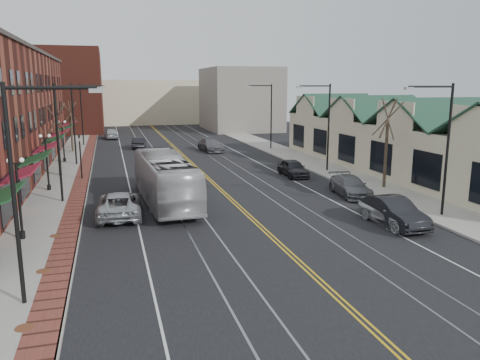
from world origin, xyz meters
TOP-DOWN VIEW (x-y plane):
  - ground at (0.00, 0.00)m, footprint 160.00×160.00m
  - sidewalk_left at (-12.00, 20.00)m, footprint 4.00×120.00m
  - sidewalk_right at (12.00, 20.00)m, footprint 4.00×120.00m
  - building_right at (18.00, 20.00)m, footprint 8.00×36.00m
  - backdrop_left at (-16.00, 70.00)m, footprint 14.00×18.00m
  - backdrop_mid at (0.00, 85.00)m, footprint 22.00×14.00m
  - backdrop_right at (15.00, 65.00)m, footprint 12.00×16.00m
  - streetlight_l_0 at (-11.05, 0.00)m, footprint 3.33×0.25m
  - streetlight_l_1 at (-11.05, 16.00)m, footprint 3.33×0.25m
  - streetlight_l_2 at (-11.05, 32.00)m, footprint 3.33×0.25m
  - streetlight_l_3 at (-11.05, 48.00)m, footprint 3.33×0.25m
  - streetlight_r_0 at (11.05, 6.00)m, footprint 3.33×0.25m
  - streetlight_r_1 at (11.05, 22.00)m, footprint 3.33×0.25m
  - streetlight_r_2 at (11.05, 38.00)m, footprint 3.33×0.25m
  - lamppost_l_1 at (-12.80, 8.00)m, footprint 0.84×0.28m
  - lamppost_l_2 at (-12.80, 20.00)m, footprint 0.84×0.28m
  - lamppost_l_3 at (-12.80, 34.00)m, footprint 0.84×0.28m
  - tree_left_near at (-12.50, 26.00)m, footprint 1.78×1.37m
  - tree_left_far at (-12.50, 42.00)m, footprint 1.66×1.28m
  - tree_right_mid at (12.50, 14.00)m, footprint 1.90×1.46m
  - manhole_near at (-11.20, -2.00)m, footprint 0.60×0.60m
  - manhole_mid at (-11.20, 3.00)m, footprint 0.60×0.60m
  - manhole_far at (-11.20, 8.00)m, footprint 0.60×0.60m
  - traffic_signal at (-10.60, 24.00)m, footprint 0.18×0.15m
  - transit_bus at (-4.62, 14.12)m, footprint 3.45×12.21m
  - parked_suv at (-7.76, 11.45)m, footprint 2.88×5.76m
  - parked_car_a at (7.50, 5.35)m, footprint 2.18×5.00m
  - parked_car_b at (7.50, 5.21)m, footprint 1.80×5.04m
  - parked_car_c at (8.81, 12.67)m, footprint 2.59×5.14m
  - parked_car_d at (7.50, 20.66)m, footprint 1.84×4.47m
  - distant_car_left at (-4.49, 43.78)m, footprint 2.08×4.56m
  - distant_car_right at (3.80, 38.42)m, footprint 2.76×5.58m
  - distant_car_far at (-7.92, 55.70)m, footprint 2.46×4.99m

SIDE VIEW (x-z plane):
  - ground at x=0.00m, z-range 0.00..0.00m
  - sidewalk_left at x=-12.00m, z-range 0.00..0.15m
  - sidewalk_right at x=12.00m, z-range 0.00..0.15m
  - manhole_near at x=-11.20m, z-range 0.15..0.17m
  - manhole_mid at x=-11.20m, z-range 0.15..0.17m
  - manhole_far at x=-11.20m, z-range 0.15..0.17m
  - parked_car_c at x=8.81m, z-range 0.00..1.43m
  - distant_car_left at x=-4.49m, z-range 0.00..1.45m
  - parked_car_d at x=7.50m, z-range 0.00..1.51m
  - distant_car_right at x=3.80m, z-range 0.00..1.56m
  - parked_suv at x=-7.76m, z-range 0.00..1.57m
  - distant_car_far at x=-7.92m, z-range 0.00..1.63m
  - parked_car_b at x=7.50m, z-range 0.00..1.66m
  - parked_car_a at x=7.50m, z-range 0.00..1.68m
  - transit_bus at x=-4.62m, z-range 0.00..3.37m
  - lamppost_l_1 at x=-12.80m, z-range 0.07..4.34m
  - lamppost_l_2 at x=-12.80m, z-range 0.07..4.34m
  - lamppost_l_3 at x=-12.80m, z-range 0.07..4.34m
  - building_right at x=18.00m, z-range 0.00..4.60m
  - traffic_signal at x=-10.60m, z-range 0.45..4.25m
  - tree_left_far at x=-12.50m, z-range 0.26..6.29m
  - tree_left_near at x=-12.50m, z-range 0.27..6.75m
  - tree_right_mid at x=12.50m, z-range 0.28..7.22m
  - backdrop_mid at x=0.00m, z-range 0.00..9.00m
  - streetlight_l_0 at x=-11.05m, z-range 1.03..9.03m
  - streetlight_l_1 at x=-11.05m, z-range 1.03..9.03m
  - streetlight_l_2 at x=-11.05m, z-range 1.03..9.03m
  - streetlight_l_3 at x=-11.05m, z-range 1.03..9.03m
  - streetlight_r_0 at x=11.05m, z-range 1.03..9.03m
  - streetlight_r_1 at x=11.05m, z-range 1.03..9.03m
  - streetlight_r_2 at x=11.05m, z-range 1.03..9.03m
  - backdrop_right at x=15.00m, z-range 0.00..11.00m
  - backdrop_left at x=-16.00m, z-range 0.00..14.00m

